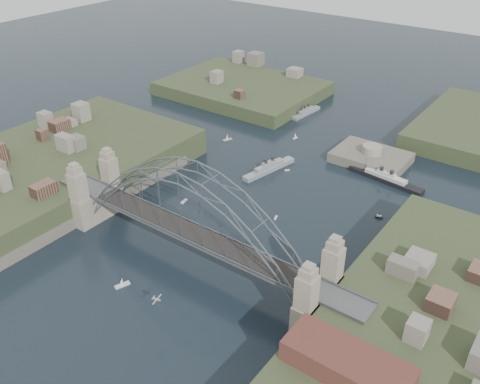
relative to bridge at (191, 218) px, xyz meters
name	(u,v)px	position (x,y,z in m)	size (l,w,h in m)	color
ground	(193,263)	(0.00, 0.00, -12.32)	(500.00, 500.00, 0.00)	black
bridge	(191,218)	(0.00, 0.00, 0.00)	(84.00, 13.80, 24.60)	#4E4E50
shore_west	(38,181)	(-57.32, 0.00, -10.35)	(50.50, 90.00, 12.00)	#323D21
shore_east	(451,380)	(57.32, 0.00, -10.35)	(50.50, 90.00, 12.00)	#323D21
headland_nw	(243,93)	(-55.00, 95.00, -11.82)	(60.00, 45.00, 9.00)	#323D21
fort_island	(370,163)	(12.00, 70.00, -12.66)	(22.00, 16.00, 9.40)	#5B5549
wharf_shed	(347,364)	(44.00, -14.00, -2.32)	(20.00, 8.00, 4.00)	#592D26
naval_cruiser_near	(269,168)	(-10.07, 46.49, -11.42)	(6.47, 19.63, 5.85)	#909698
naval_cruiser_far	(306,112)	(-23.13, 91.47, -11.52)	(3.56, 15.44, 5.17)	#909698
ocean_liner	(385,179)	(20.52, 61.06, -11.45)	(23.09, 5.97, 5.62)	black
aeroplane	(156,299)	(7.79, -19.15, -4.83)	(1.66, 2.98, 0.44)	silver
small_boat_a	(184,201)	(-18.98, 18.31, -12.17)	(1.11, 2.42, 0.45)	silver
small_boat_b	(276,218)	(5.36, 26.24, -12.17)	(1.10, 1.86, 0.45)	silver
small_boat_c	(122,283)	(-7.13, -14.93, -11.62)	(2.13, 3.46, 2.38)	silver
small_boat_d	(379,217)	(26.65, 42.19, -12.03)	(2.12, 1.18, 1.43)	silver
small_boat_e	(227,138)	(-33.24, 56.23, -11.62)	(2.29, 3.44, 2.38)	silver
small_boat_f	(287,170)	(-5.74, 49.81, -12.17)	(1.35, 1.40, 0.45)	silver
small_boat_h	(295,136)	(-15.47, 70.69, -11.37)	(1.29, 2.02, 2.38)	silver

